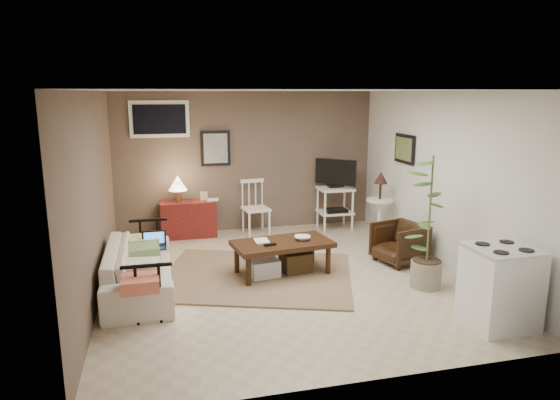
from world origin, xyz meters
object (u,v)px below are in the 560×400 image
object	(u,v)px
armchair	(399,241)
stove	(500,287)
coffee_table	(282,255)
sofa	(139,261)
red_console	(187,216)
side_table	(380,198)
potted_plant	(429,218)
spindle_chair	(256,209)
tv_stand	(335,192)

from	to	relation	value
armchair	stove	world-z (taller)	stove
coffee_table	armchair	bearing A→B (deg)	2.50
sofa	stove	distance (m)	4.09
red_console	side_table	distance (m)	3.19
coffee_table	potted_plant	size ratio (longest dim) A/B	0.81
armchair	potted_plant	size ratio (longest dim) A/B	0.38
coffee_table	armchair	size ratio (longest dim) A/B	2.15
spindle_chair	side_table	size ratio (longest dim) A/B	0.81
spindle_chair	coffee_table	bearing A→B (deg)	-91.55
red_console	spindle_chair	bearing A→B (deg)	-4.08
side_table	stove	xyz separation A→B (m)	(-0.11, -3.12, -0.28)
sofa	coffee_table	bearing A→B (deg)	-86.71
sofa	red_console	xyz separation A→B (m)	(0.72, 2.23, -0.02)
stove	side_table	bearing A→B (deg)	88.04
red_console	coffee_table	bearing A→B (deg)	-62.82
spindle_chair	armchair	distance (m)	2.59
coffee_table	potted_plant	world-z (taller)	potted_plant
side_table	stove	distance (m)	3.14
side_table	stove	world-z (taller)	side_table
coffee_table	spindle_chair	xyz separation A→B (m)	(0.06, 2.04, 0.16)
tv_stand	stove	world-z (taller)	tv_stand
coffee_table	potted_plant	xyz separation A→B (m)	(1.64, -0.84, 0.62)
tv_stand	stove	distance (m)	4.00
sofa	stove	xyz separation A→B (m)	(3.64, -1.86, 0.04)
coffee_table	red_console	xyz separation A→B (m)	(-1.09, 2.13, 0.09)
side_table	potted_plant	size ratio (longest dim) A/B	0.68
sofa	potted_plant	bearing A→B (deg)	-101.98
stove	sofa	bearing A→B (deg)	152.93
sofa	stove	bearing A→B (deg)	-117.07
sofa	red_console	distance (m)	2.34
coffee_table	tv_stand	xyz separation A→B (m)	(1.48, 2.01, 0.39)
side_table	stove	bearing A→B (deg)	-91.96
red_console	stove	size ratio (longest dim) A/B	1.23
spindle_chair	stove	distance (m)	4.38
coffee_table	stove	size ratio (longest dim) A/B	1.59
red_console	potted_plant	world-z (taller)	potted_plant
tv_stand	stove	bearing A→B (deg)	-85.09
armchair	red_console	bearing A→B (deg)	-141.10
side_table	red_console	bearing A→B (deg)	162.29
armchair	stove	xyz separation A→B (m)	(0.08, -2.04, 0.11)
spindle_chair	potted_plant	bearing A→B (deg)	-61.17
spindle_chair	stove	world-z (taller)	spindle_chair
coffee_table	spindle_chair	bearing A→B (deg)	88.45
sofa	potted_plant	size ratio (longest dim) A/B	1.17
red_console	stove	xyz separation A→B (m)	(2.92, -4.09, 0.06)
spindle_chair	side_table	bearing A→B (deg)	-25.22
stove	red_console	bearing A→B (deg)	125.49
coffee_table	sofa	bearing A→B (deg)	-176.71
potted_plant	side_table	bearing A→B (deg)	81.73
tv_stand	potted_plant	bearing A→B (deg)	-86.81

